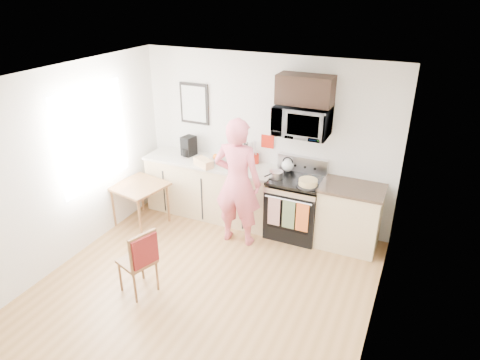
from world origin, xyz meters
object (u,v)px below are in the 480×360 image
at_px(range, 295,208).
at_px(microwave, 302,121).
at_px(person, 237,183).
at_px(dining_table, 139,190).
at_px(cake, 308,183).
at_px(chair, 142,256).

bearing_deg(range, microwave, 90.06).
bearing_deg(person, dining_table, 3.05).
distance_m(microwave, cake, 0.87).
xyz_separation_m(chair, cake, (1.43, 1.92, 0.40)).
bearing_deg(cake, microwave, 127.05).
distance_m(dining_table, chair, 1.75).
bearing_deg(cake, range, 139.65).
height_order(range, dining_table, range).
xyz_separation_m(range, person, (-0.70, -0.53, 0.51)).
bearing_deg(chair, dining_table, 146.58).
bearing_deg(cake, chair, -126.77).
distance_m(range, cake, 0.61).
bearing_deg(microwave, chair, -118.78).
height_order(chair, cake, cake).
height_order(range, chair, range).
bearing_deg(dining_table, chair, -52.58).
height_order(dining_table, cake, cake).
distance_m(range, microwave, 1.33).
height_order(microwave, cake, microwave).
bearing_deg(person, cake, -163.54).
distance_m(dining_table, cake, 2.58).
bearing_deg(microwave, cake, -52.95).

